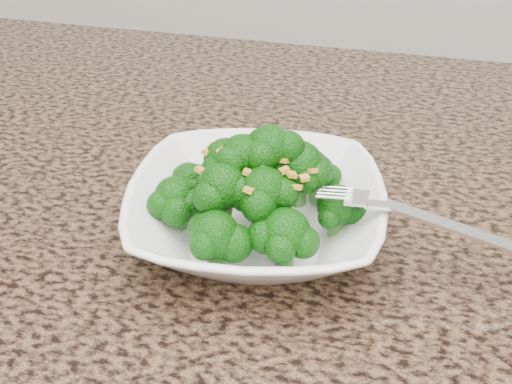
% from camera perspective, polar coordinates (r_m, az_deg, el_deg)
% --- Properties ---
extents(granite_counter, '(1.64, 1.04, 0.03)m').
position_cam_1_polar(granite_counter, '(0.58, -1.49, -6.14)').
color(granite_counter, brown).
rests_on(granite_counter, cabinet).
extents(bowl, '(0.26, 0.26, 0.06)m').
position_cam_1_polar(bowl, '(0.57, 0.00, -1.88)').
color(bowl, white).
rests_on(bowl, granite_counter).
extents(broccoli_pile, '(0.20, 0.20, 0.07)m').
position_cam_1_polar(broccoli_pile, '(0.54, 0.00, 3.82)').
color(broccoli_pile, '#0E5109').
rests_on(broccoli_pile, bowl).
extents(garlic_topping, '(0.12, 0.12, 0.01)m').
position_cam_1_polar(garlic_topping, '(0.52, 0.00, 7.70)').
color(garlic_topping, gold).
rests_on(garlic_topping, broccoli_pile).
extents(fork, '(0.19, 0.04, 0.01)m').
position_cam_1_polar(fork, '(0.53, 11.34, -1.21)').
color(fork, silver).
rests_on(fork, bowl).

